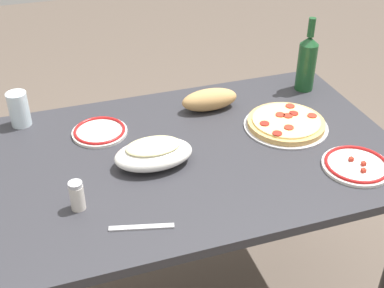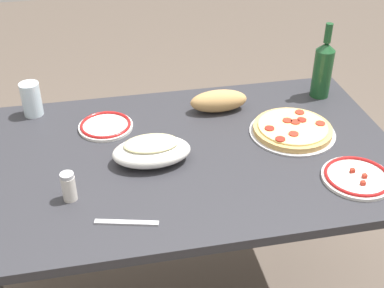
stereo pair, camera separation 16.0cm
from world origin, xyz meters
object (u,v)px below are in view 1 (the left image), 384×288
object	(u,v)px
side_plate_near	(100,131)
wine_bottle	(307,62)
side_plate_far	(357,165)
bread_loaf	(210,100)
water_glass	(19,109)
pepperoni_pizza	(286,123)
baked_pasta_dish	(154,153)
dining_table	(192,184)
spice_shaker	(77,196)

from	to	relation	value
side_plate_near	wine_bottle	bearing A→B (deg)	-174.71
side_plate_far	bread_loaf	xyz separation A→B (m)	(0.30, -0.47, 0.03)
water_glass	wine_bottle	bearing A→B (deg)	176.23
pepperoni_pizza	water_glass	xyz separation A→B (m)	(0.85, -0.30, 0.05)
wine_bottle	water_glass	size ratio (longest dim) A/B	2.34
baked_pasta_dish	wine_bottle	size ratio (longest dim) A/B	0.85
baked_pasta_dish	bread_loaf	world-z (taller)	same
baked_pasta_dish	bread_loaf	bearing A→B (deg)	-136.42
baked_pasta_dish	side_plate_far	xyz separation A→B (m)	(-0.58, 0.21, -0.03)
dining_table	pepperoni_pizza	xyz separation A→B (m)	(-0.35, -0.04, 0.14)
dining_table	bread_loaf	distance (m)	0.32
side_plate_near	spice_shaker	bearing A→B (deg)	71.48
dining_table	side_plate_far	world-z (taller)	side_plate_far
pepperoni_pizza	dining_table	bearing A→B (deg)	6.77
pepperoni_pizza	wine_bottle	world-z (taller)	wine_bottle
bread_loaf	dining_table	bearing A→B (deg)	58.67
side_plate_near	bread_loaf	xyz separation A→B (m)	(-0.40, -0.04, 0.03)
pepperoni_pizza	bread_loaf	distance (m)	0.28
dining_table	bread_loaf	bearing A→B (deg)	-121.33
water_glass	baked_pasta_dish	bearing A→B (deg)	135.40
side_plate_far	bread_loaf	size ratio (longest dim) A/B	1.02
dining_table	side_plate_near	xyz separation A→B (m)	(0.26, -0.20, 0.14)
pepperoni_pizza	bread_loaf	size ratio (longest dim) A/B	1.40
baked_pasta_dish	side_plate_near	world-z (taller)	baked_pasta_dish
side_plate_near	bread_loaf	bearing A→B (deg)	-174.51
water_glass	bread_loaf	xyz separation A→B (m)	(-0.65, 0.10, -0.02)
dining_table	baked_pasta_dish	bearing A→B (deg)	10.52
wine_bottle	water_glass	world-z (taller)	wine_bottle
water_glass	spice_shaker	bearing A→B (deg)	103.91
side_plate_far	pepperoni_pizza	bearing A→B (deg)	-70.77
baked_pasta_dish	side_plate_far	world-z (taller)	baked_pasta_dish
pepperoni_pizza	water_glass	world-z (taller)	water_glass
pepperoni_pizza	spice_shaker	size ratio (longest dim) A/B	3.28
side_plate_near	water_glass	bearing A→B (deg)	-30.46
side_plate_far	bread_loaf	distance (m)	0.56
wine_bottle	spice_shaker	size ratio (longest dim) A/B	3.24
water_glass	side_plate_near	distance (m)	0.29
wine_bottle	water_glass	xyz separation A→B (m)	(1.04, -0.07, -0.05)
bread_loaf	pepperoni_pizza	bearing A→B (deg)	136.32
wine_bottle	bread_loaf	world-z (taller)	wine_bottle
pepperoni_pizza	spice_shaker	bearing A→B (deg)	15.33
dining_table	baked_pasta_dish	xyz separation A→B (m)	(0.13, 0.02, 0.17)
side_plate_near	side_plate_far	xyz separation A→B (m)	(-0.70, 0.43, 0.00)
dining_table	side_plate_far	distance (m)	0.52
water_glass	side_plate_far	xyz separation A→B (m)	(-0.95, 0.58, -0.05)
pepperoni_pizza	side_plate_far	bearing A→B (deg)	109.23
water_glass	side_plate_far	world-z (taller)	water_glass
dining_table	wine_bottle	world-z (taller)	wine_bottle
wine_bottle	water_glass	distance (m)	1.05
baked_pasta_dish	side_plate_near	distance (m)	0.26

